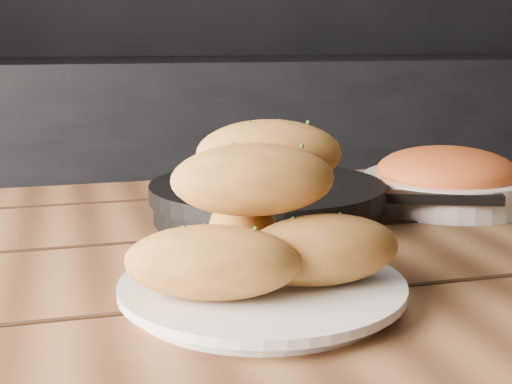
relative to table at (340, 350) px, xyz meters
name	(u,v)px	position (x,y,z in m)	size (l,w,h in m)	color
counter	(376,198)	(0.70, 1.43, -0.20)	(2.80, 0.60, 0.90)	black
table	(340,350)	(0.00, 0.00, 0.00)	(1.39, 0.86, 0.75)	brown
plate	(262,289)	(-0.11, -0.10, 0.11)	(0.24, 0.24, 0.02)	white
bread_rolls	(260,216)	(-0.11, -0.10, 0.18)	(0.24, 0.20, 0.13)	#CB8238
skillet	(269,200)	(-0.03, 0.16, 0.13)	(0.41, 0.29, 0.05)	black
bowl	(446,180)	(0.21, 0.17, 0.14)	(0.21, 0.21, 0.08)	white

